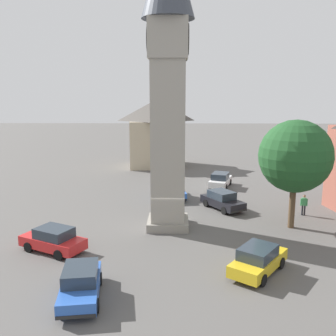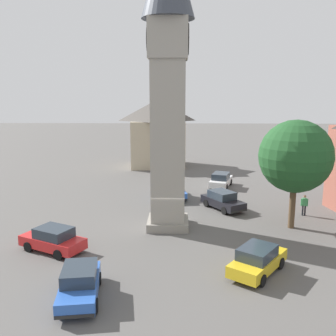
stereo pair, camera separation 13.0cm
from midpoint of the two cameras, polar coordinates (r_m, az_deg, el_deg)
The scene contains 11 objects.
ground_plane at distance 27.49m, azimuth -0.14°, elevation -8.98°, with size 200.00×200.00×0.00m, color #565451.
clock_tower at distance 25.94m, azimuth -0.15°, elevation 17.13°, with size 3.55×3.55×20.79m.
car_blue_kerb at distance 39.01m, azimuth 7.96°, elevation -1.83°, with size 4.45×2.88×1.53m.
car_silver_kerb at distance 31.65m, azimuth 8.24°, elevation -4.92°, with size 4.40×3.61×1.53m.
car_red_corner at distance 24.21m, azimuth -17.40°, elevation -10.45°, with size 3.33×4.45×1.53m.
car_white_side at distance 21.13m, azimuth 13.54°, elevation -13.52°, with size 4.32×3.80×1.53m.
car_black_far at distance 34.63m, azimuth 0.76°, elevation -3.39°, with size 4.37×2.44×1.53m.
car_green_alley at distance 18.73m, azimuth -13.49°, elevation -16.89°, with size 4.33×2.29×1.53m.
pedestrian at distance 31.55m, azimuth 20.06°, elevation -5.08°, with size 0.28×0.55×1.69m.
tree at distance 27.46m, azimuth 18.87°, elevation 1.70°, with size 5.13×5.13×7.82m.
building_shop_left at distance 49.68m, azimuth -1.87°, elevation 5.46°, with size 7.04×7.83×8.87m.
Camera 1 is at (25.80, 0.62, 9.48)m, focal length 39.64 mm.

